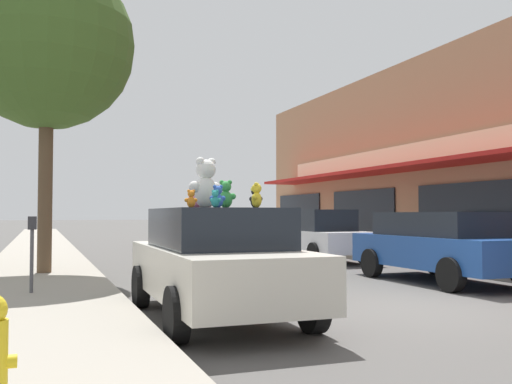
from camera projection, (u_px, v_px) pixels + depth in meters
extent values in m
plane|color=#514F4C|center=(410.00, 309.00, 8.73)|extent=(260.00, 260.00, 0.00)
cube|color=gray|center=(41.00, 329.00, 6.86)|extent=(2.54, 90.00, 0.15)
cube|color=red|center=(444.00, 162.00, 16.71)|extent=(1.62, 24.64, 0.12)
cube|color=beige|center=(465.00, 145.00, 17.00)|extent=(0.08, 23.47, 0.70)
cube|color=black|center=(466.00, 216.00, 16.93)|extent=(0.06, 4.46, 2.00)
cube|color=black|center=(362.00, 215.00, 22.41)|extent=(0.06, 4.46, 2.00)
cube|color=black|center=(299.00, 215.00, 27.89)|extent=(0.06, 4.46, 2.00)
cube|color=beige|center=(217.00, 271.00, 7.95)|extent=(1.79, 4.30, 0.67)
cube|color=black|center=(217.00, 228.00, 7.98)|extent=(1.56, 2.37, 0.54)
cylinder|color=black|center=(141.00, 287.00, 8.90)|extent=(0.21, 0.66, 0.66)
cylinder|color=black|center=(244.00, 282.00, 9.48)|extent=(0.21, 0.66, 0.66)
cylinder|color=black|center=(176.00, 315.00, 6.41)|extent=(0.21, 0.66, 0.66)
cylinder|color=black|center=(313.00, 306.00, 6.99)|extent=(0.21, 0.66, 0.66)
ellipsoid|color=white|center=(206.00, 193.00, 8.22)|extent=(0.44, 0.41, 0.46)
sphere|color=white|center=(206.00, 169.00, 8.23)|extent=(0.38, 0.38, 0.29)
sphere|color=white|center=(212.00, 162.00, 8.31)|extent=(0.16, 0.16, 0.12)
sphere|color=white|center=(200.00, 161.00, 8.17)|extent=(0.16, 0.16, 0.12)
sphere|color=white|center=(201.00, 171.00, 8.32)|extent=(0.14, 0.14, 0.11)
sphere|color=white|center=(215.00, 188.00, 8.37)|extent=(0.22, 0.22, 0.17)
sphere|color=white|center=(195.00, 187.00, 8.12)|extent=(0.22, 0.22, 0.17)
ellipsoid|color=blue|center=(218.00, 201.00, 7.37)|extent=(0.14, 0.12, 0.18)
sphere|color=blue|center=(218.00, 190.00, 7.38)|extent=(0.12, 0.12, 0.12)
sphere|color=blue|center=(221.00, 187.00, 7.39)|extent=(0.05, 0.05, 0.05)
sphere|color=blue|center=(215.00, 187.00, 7.36)|extent=(0.05, 0.05, 0.05)
sphere|color=#548DFF|center=(217.00, 191.00, 7.42)|extent=(0.05, 0.05, 0.04)
sphere|color=blue|center=(223.00, 198.00, 7.41)|extent=(0.07, 0.07, 0.07)
sphere|color=blue|center=(212.00, 198.00, 7.35)|extent=(0.07, 0.07, 0.07)
ellipsoid|color=green|center=(226.00, 199.00, 7.72)|extent=(0.22, 0.21, 0.24)
sphere|color=green|center=(226.00, 187.00, 7.73)|extent=(0.19, 0.19, 0.15)
sphere|color=green|center=(230.00, 182.00, 7.73)|extent=(0.08, 0.08, 0.06)
sphere|color=green|center=(222.00, 182.00, 7.73)|extent=(0.08, 0.08, 0.06)
sphere|color=#5ADA6D|center=(226.00, 187.00, 7.79)|extent=(0.07, 0.07, 0.06)
sphere|color=green|center=(233.00, 196.00, 7.73)|extent=(0.11, 0.11, 0.09)
sphere|color=green|center=(219.00, 196.00, 7.73)|extent=(0.11, 0.11, 0.09)
ellipsoid|color=black|center=(255.00, 201.00, 7.58)|extent=(0.17, 0.18, 0.18)
sphere|color=black|center=(255.00, 191.00, 7.59)|extent=(0.16, 0.16, 0.11)
sphere|color=black|center=(258.00, 188.00, 7.56)|extent=(0.07, 0.07, 0.05)
sphere|color=black|center=(253.00, 188.00, 7.62)|extent=(0.07, 0.07, 0.05)
sphere|color=#3A3A3D|center=(258.00, 192.00, 7.63)|extent=(0.06, 0.06, 0.04)
sphere|color=black|center=(260.00, 199.00, 7.55)|extent=(0.09, 0.09, 0.07)
sphere|color=black|center=(252.00, 199.00, 7.64)|extent=(0.09, 0.09, 0.07)
ellipsoid|color=orange|center=(191.00, 202.00, 7.30)|extent=(0.11, 0.10, 0.15)
sphere|color=orange|center=(191.00, 194.00, 7.30)|extent=(0.09, 0.09, 0.09)
sphere|color=orange|center=(194.00, 191.00, 7.31)|extent=(0.04, 0.04, 0.04)
sphere|color=orange|center=(189.00, 191.00, 7.29)|extent=(0.04, 0.04, 0.04)
sphere|color=#FFBA41|center=(190.00, 194.00, 7.34)|extent=(0.04, 0.04, 0.04)
sphere|color=orange|center=(195.00, 200.00, 7.33)|extent=(0.05, 0.05, 0.05)
sphere|color=orange|center=(187.00, 200.00, 7.28)|extent=(0.05, 0.05, 0.05)
ellipsoid|color=beige|center=(204.00, 201.00, 8.67)|extent=(0.20, 0.18, 0.24)
sphere|color=beige|center=(204.00, 189.00, 8.68)|extent=(0.17, 0.17, 0.15)
sphere|color=beige|center=(207.00, 186.00, 8.71)|extent=(0.07, 0.07, 0.06)
sphere|color=beige|center=(201.00, 185.00, 8.66)|extent=(0.07, 0.07, 0.06)
sphere|color=white|center=(202.00, 190.00, 8.74)|extent=(0.06, 0.06, 0.06)
sphere|color=beige|center=(209.00, 198.00, 8.73)|extent=(0.10, 0.10, 0.09)
sphere|color=beige|center=(198.00, 198.00, 8.64)|extent=(0.10, 0.10, 0.09)
ellipsoid|color=teal|center=(215.00, 202.00, 7.02)|extent=(0.13, 0.14, 0.14)
sphere|color=teal|center=(215.00, 194.00, 7.02)|extent=(0.12, 0.12, 0.09)
sphere|color=teal|center=(217.00, 191.00, 7.01)|extent=(0.05, 0.05, 0.04)
sphere|color=teal|center=(213.00, 191.00, 7.04)|extent=(0.05, 0.05, 0.04)
sphere|color=#47CDC6|center=(217.00, 194.00, 7.05)|extent=(0.05, 0.05, 0.03)
sphere|color=teal|center=(219.00, 200.00, 7.00)|extent=(0.07, 0.07, 0.05)
sphere|color=teal|center=(212.00, 200.00, 7.05)|extent=(0.07, 0.07, 0.05)
ellipsoid|color=pink|center=(196.00, 201.00, 8.81)|extent=(0.23, 0.23, 0.23)
sphere|color=pink|center=(196.00, 190.00, 8.82)|extent=(0.21, 0.21, 0.15)
sphere|color=pink|center=(199.00, 187.00, 8.80)|extent=(0.09, 0.09, 0.06)
sphere|color=pink|center=(193.00, 187.00, 8.84)|extent=(0.09, 0.09, 0.06)
sphere|color=#FFA3DA|center=(198.00, 191.00, 8.87)|extent=(0.08, 0.08, 0.06)
sphere|color=pink|center=(202.00, 199.00, 8.79)|extent=(0.12, 0.12, 0.08)
sphere|color=pink|center=(191.00, 199.00, 8.86)|extent=(0.12, 0.12, 0.08)
ellipsoid|color=yellow|center=(257.00, 200.00, 7.28)|extent=(0.19, 0.20, 0.20)
sphere|color=yellow|center=(257.00, 188.00, 7.29)|extent=(0.17, 0.17, 0.13)
sphere|color=yellow|center=(257.00, 185.00, 7.34)|extent=(0.07, 0.07, 0.05)
sphere|color=yellow|center=(256.00, 184.00, 7.25)|extent=(0.07, 0.07, 0.05)
sphere|color=#FFFF4D|center=(252.00, 189.00, 7.30)|extent=(0.07, 0.07, 0.05)
sphere|color=yellow|center=(257.00, 197.00, 7.37)|extent=(0.10, 0.10, 0.07)
sphere|color=yellow|center=(255.00, 197.00, 7.21)|extent=(0.10, 0.10, 0.07)
cube|color=#1E4793|center=(442.00, 251.00, 12.22)|extent=(1.84, 4.38, 0.66)
cube|color=black|center=(442.00, 224.00, 12.24)|extent=(1.62, 2.89, 0.51)
cylinder|color=black|center=(372.00, 263.00, 13.15)|extent=(0.20, 0.66, 0.66)
cylinder|color=black|center=(436.00, 261.00, 13.79)|extent=(0.20, 0.66, 0.66)
cylinder|color=black|center=(451.00, 275.00, 10.62)|extent=(0.20, 0.66, 0.66)
cube|color=silver|center=(318.00, 240.00, 17.65)|extent=(1.65, 4.34, 0.62)
cube|color=black|center=(318.00, 220.00, 17.67)|extent=(1.45, 2.37, 0.64)
cylinder|color=black|center=(278.00, 249.00, 18.61)|extent=(0.20, 0.66, 0.66)
cylinder|color=black|center=(322.00, 247.00, 19.18)|extent=(0.20, 0.66, 0.66)
cylinder|color=black|center=(315.00, 254.00, 16.09)|extent=(0.20, 0.66, 0.66)
cylinder|color=black|center=(364.00, 253.00, 16.66)|extent=(0.20, 0.66, 0.66)
cylinder|color=brown|center=(45.00, 194.00, 12.81)|extent=(0.31, 0.31, 3.52)
sphere|color=#3D5B23|center=(47.00, 43.00, 12.94)|extent=(3.91, 3.91, 3.91)
cylinder|color=yellow|center=(9.00, 362.00, 3.75)|extent=(0.10, 0.09, 0.09)
cylinder|color=#4C4C51|center=(32.00, 261.00, 9.49)|extent=(0.06, 0.06, 1.05)
cube|color=#2D2D33|center=(32.00, 223.00, 9.51)|extent=(0.14, 0.10, 0.22)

